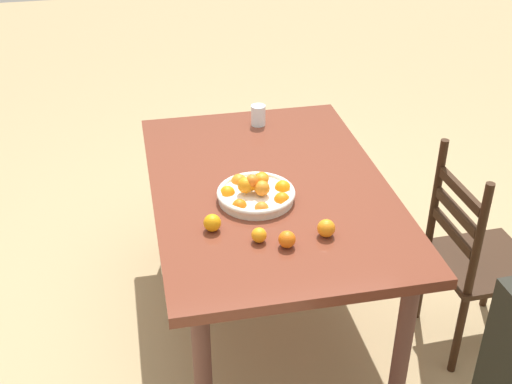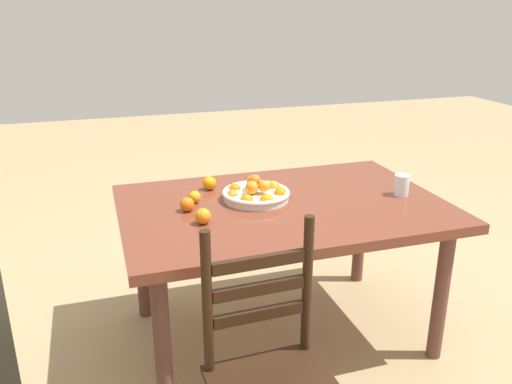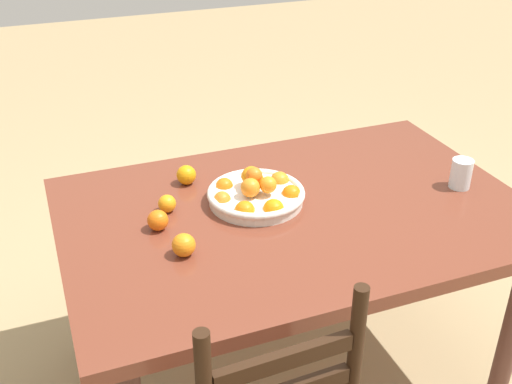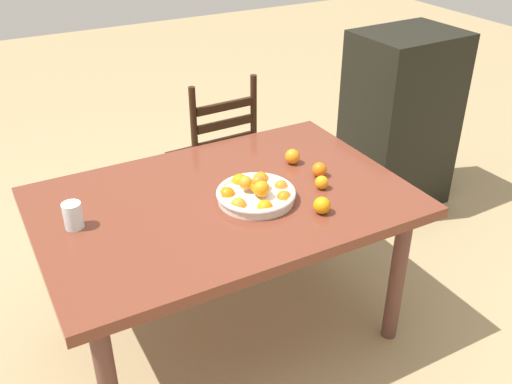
{
  "view_description": "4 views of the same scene",
  "coord_description": "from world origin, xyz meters",
  "px_view_note": "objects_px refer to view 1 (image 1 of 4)",
  "views": [
    {
      "loc": [
        2.47,
        -0.57,
        2.27
      ],
      "look_at": [
        0.11,
        -0.08,
        0.78
      ],
      "focal_mm": 46.98,
      "sensor_mm": 36.0,
      "label": 1
    },
    {
      "loc": [
        0.84,
        2.24,
        1.66
      ],
      "look_at": [
        0.11,
        -0.08,
        0.78
      ],
      "focal_mm": 36.99,
      "sensor_mm": 36.0,
      "label": 2
    },
    {
      "loc": [
        0.77,
        1.63,
        1.82
      ],
      "look_at": [
        0.11,
        -0.08,
        0.78
      ],
      "focal_mm": 43.63,
      "sensor_mm": 36.0,
      "label": 3
    },
    {
      "loc": [
        -0.89,
        -1.91,
        1.99
      ],
      "look_at": [
        0.11,
        -0.08,
        0.78
      ],
      "focal_mm": 40.49,
      "sensor_mm": 36.0,
      "label": 4
    }
  ],
  "objects_px": {
    "chair_near_window": "(475,260)",
    "fruit_bowl": "(256,193)",
    "orange_loose_0": "(287,239)",
    "orange_loose_2": "(326,228)",
    "drinking_glass": "(258,115)",
    "orange_loose_1": "(212,223)",
    "dining_table": "(270,200)",
    "orange_loose_3": "(259,235)"
  },
  "relations": [
    {
      "from": "orange_loose_2",
      "to": "orange_loose_3",
      "type": "distance_m",
      "value": 0.27
    },
    {
      "from": "fruit_bowl",
      "to": "drinking_glass",
      "type": "height_order",
      "value": "fruit_bowl"
    },
    {
      "from": "chair_near_window",
      "to": "drinking_glass",
      "type": "height_order",
      "value": "chair_near_window"
    },
    {
      "from": "fruit_bowl",
      "to": "orange_loose_1",
      "type": "relative_size",
      "value": 4.75
    },
    {
      "from": "dining_table",
      "to": "orange_loose_2",
      "type": "relative_size",
      "value": 21.79
    },
    {
      "from": "dining_table",
      "to": "chair_near_window",
      "type": "bearing_deg",
      "value": 67.73
    },
    {
      "from": "dining_table",
      "to": "chair_near_window",
      "type": "relative_size",
      "value": 1.59
    },
    {
      "from": "chair_near_window",
      "to": "orange_loose_2",
      "type": "distance_m",
      "value": 0.8
    },
    {
      "from": "fruit_bowl",
      "to": "orange_loose_3",
      "type": "xyz_separation_m",
      "value": [
        0.3,
        -0.05,
        -0.0
      ]
    },
    {
      "from": "orange_loose_2",
      "to": "orange_loose_3",
      "type": "xyz_separation_m",
      "value": [
        -0.01,
        -0.27,
        -0.01
      ]
    },
    {
      "from": "orange_loose_0",
      "to": "orange_loose_1",
      "type": "bearing_deg",
      "value": -122.2
    },
    {
      "from": "fruit_bowl",
      "to": "orange_loose_0",
      "type": "distance_m",
      "value": 0.36
    },
    {
      "from": "orange_loose_3",
      "to": "orange_loose_0",
      "type": "bearing_deg",
      "value": 61.16
    },
    {
      "from": "dining_table",
      "to": "chair_near_window",
      "type": "xyz_separation_m",
      "value": [
        0.35,
        0.86,
        -0.2
      ]
    },
    {
      "from": "orange_loose_2",
      "to": "orange_loose_0",
      "type": "bearing_deg",
      "value": -76.83
    },
    {
      "from": "dining_table",
      "to": "fruit_bowl",
      "type": "height_order",
      "value": "fruit_bowl"
    },
    {
      "from": "orange_loose_3",
      "to": "drinking_glass",
      "type": "height_order",
      "value": "drinking_glass"
    },
    {
      "from": "dining_table",
      "to": "orange_loose_3",
      "type": "distance_m",
      "value": 0.44
    },
    {
      "from": "orange_loose_0",
      "to": "orange_loose_2",
      "type": "height_order",
      "value": "orange_loose_2"
    },
    {
      "from": "orange_loose_2",
      "to": "dining_table",
      "type": "bearing_deg",
      "value": -162.77
    },
    {
      "from": "fruit_bowl",
      "to": "orange_loose_2",
      "type": "height_order",
      "value": "fruit_bowl"
    },
    {
      "from": "chair_near_window",
      "to": "orange_loose_2",
      "type": "height_order",
      "value": "chair_near_window"
    },
    {
      "from": "dining_table",
      "to": "drinking_glass",
      "type": "relative_size",
      "value": 14.57
    },
    {
      "from": "orange_loose_1",
      "to": "orange_loose_3",
      "type": "bearing_deg",
      "value": 55.92
    },
    {
      "from": "chair_near_window",
      "to": "dining_table",
      "type": "bearing_deg",
      "value": 65.83
    },
    {
      "from": "orange_loose_2",
      "to": "drinking_glass",
      "type": "distance_m",
      "value": 1.03
    },
    {
      "from": "orange_loose_2",
      "to": "drinking_glass",
      "type": "xyz_separation_m",
      "value": [
        -1.03,
        -0.06,
        0.02
      ]
    },
    {
      "from": "dining_table",
      "to": "chair_near_window",
      "type": "distance_m",
      "value": 0.95
    },
    {
      "from": "orange_loose_3",
      "to": "dining_table",
      "type": "bearing_deg",
      "value": 161.81
    },
    {
      "from": "dining_table",
      "to": "orange_loose_1",
      "type": "height_order",
      "value": "orange_loose_1"
    },
    {
      "from": "dining_table",
      "to": "orange_loose_3",
      "type": "bearing_deg",
      "value": -18.19
    },
    {
      "from": "dining_table",
      "to": "drinking_glass",
      "type": "distance_m",
      "value": 0.63
    },
    {
      "from": "dining_table",
      "to": "orange_loose_0",
      "type": "bearing_deg",
      "value": -4.47
    },
    {
      "from": "drinking_glass",
      "to": "chair_near_window",
      "type": "bearing_deg",
      "value": 39.24
    },
    {
      "from": "orange_loose_1",
      "to": "chair_near_window",
      "type": "bearing_deg",
      "value": 87.28
    },
    {
      "from": "orange_loose_0",
      "to": "drinking_glass",
      "type": "distance_m",
      "value": 1.08
    },
    {
      "from": "chair_near_window",
      "to": "fruit_bowl",
      "type": "distance_m",
      "value": 1.02
    },
    {
      "from": "drinking_glass",
      "to": "orange_loose_1",
      "type": "bearing_deg",
      "value": -22.46
    },
    {
      "from": "chair_near_window",
      "to": "fruit_bowl",
      "type": "bearing_deg",
      "value": 73.72
    },
    {
      "from": "orange_loose_1",
      "to": "dining_table",
      "type": "bearing_deg",
      "value": 134.65
    },
    {
      "from": "chair_near_window",
      "to": "fruit_bowl",
      "type": "height_order",
      "value": "chair_near_window"
    },
    {
      "from": "fruit_bowl",
      "to": "drinking_glass",
      "type": "relative_size",
      "value": 3.13
    }
  ]
}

